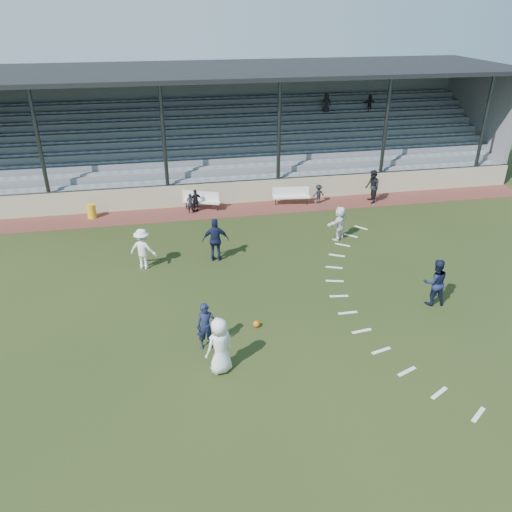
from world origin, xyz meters
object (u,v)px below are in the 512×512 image
(bench_left, at_px, (201,199))
(player_navy_lead, at_px, (206,326))
(player_white_lead, at_px, (220,346))
(football, at_px, (256,324))
(official, at_px, (372,187))
(bench_right, at_px, (291,194))
(trash_bin, at_px, (92,211))

(bench_left, distance_m, player_navy_lead, 12.03)
(bench_left, height_order, player_white_lead, player_white_lead)
(football, xyz_separation_m, player_white_lead, (-1.48, -2.00, 0.80))
(football, bearing_deg, official, 50.96)
(bench_left, bearing_deg, official, 16.48)
(bench_right, height_order, official, official)
(bench_left, distance_m, football, 11.23)
(football, relative_size, player_navy_lead, 0.15)
(player_navy_lead, relative_size, official, 0.89)
(bench_right, xyz_separation_m, player_white_lead, (-5.52, -12.98, 0.33))
(trash_bin, relative_size, official, 0.40)
(player_white_lead, xyz_separation_m, player_navy_lead, (-0.29, 1.20, -0.11))
(official, bearing_deg, bench_left, -89.75)
(trash_bin, height_order, official, official)
(player_navy_lead, distance_m, official, 15.15)
(bench_right, xyz_separation_m, player_navy_lead, (-5.81, -11.78, 0.22))
(bench_left, height_order, football, bench_left)
(player_white_lead, relative_size, player_navy_lead, 1.14)
(bench_right, bearing_deg, trash_bin, -173.23)
(trash_bin, xyz_separation_m, player_white_lead, (4.94, -13.00, 0.53))
(football, xyz_separation_m, player_navy_lead, (-1.77, -0.80, 0.68))
(player_white_lead, bearing_deg, football, -152.26)
(player_white_lead, bearing_deg, player_navy_lead, -102.01)
(football, bearing_deg, bench_left, 94.15)
(bench_left, relative_size, official, 1.12)
(bench_right, height_order, trash_bin, bench_right)
(bench_left, xyz_separation_m, trash_bin, (-5.61, -0.19, -0.20))
(football, height_order, player_navy_lead, player_navy_lead)
(football, distance_m, player_white_lead, 2.61)
(football, bearing_deg, player_white_lead, -126.56)
(official, bearing_deg, player_navy_lead, -37.18)
(bench_right, bearing_deg, bench_left, -175.58)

